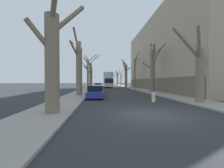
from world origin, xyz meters
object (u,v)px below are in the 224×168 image
at_px(street_tree_right_1, 152,68).
at_px(parked_car_2, 97,88).
at_px(street_tree_left_1, 79,66).
at_px(street_tree_right_0, 199,70).
at_px(lamp_post, 154,66).
at_px(street_tree_right_4, 121,78).
at_px(street_tree_left_3, 90,74).
at_px(parked_car_1, 97,90).
at_px(street_tree_right_5, 118,78).
at_px(parked_car_3, 98,86).
at_px(street_tree_left_2, 88,73).
at_px(street_tree_right_2, 135,72).
at_px(street_tree_left_0, 53,59).
at_px(traffic_bollard, 153,97).
at_px(street_tree_right_3, 126,74).
at_px(parked_car_0, 95,92).
at_px(double_decker_bus, 108,79).

xyz_separation_m(street_tree_right_1, parked_car_2, (-9.09, 5.48, -3.44)).
bearing_deg(street_tree_right_1, street_tree_left_1, -159.73).
bearing_deg(street_tree_right_0, lamp_post, 94.58).
distance_m(street_tree_right_1, street_tree_right_4, 36.75).
bearing_deg(street_tree_left_3, parked_car_1, -83.39).
bearing_deg(street_tree_right_0, street_tree_right_5, 90.18).
xyz_separation_m(parked_car_2, parked_car_3, (-0.00, 6.12, 0.09)).
bearing_deg(street_tree_left_2, street_tree_right_2, 20.26).
distance_m(street_tree_left_0, street_tree_left_2, 23.11).
distance_m(street_tree_right_5, lamp_post, 50.73).
relative_size(street_tree_left_2, street_tree_right_2, 0.87).
xyz_separation_m(street_tree_left_0, street_tree_left_1, (-0.13, 11.04, 0.74)).
distance_m(street_tree_left_2, street_tree_right_2, 11.71).
height_order(street_tree_left_3, parked_car_1, street_tree_left_3).
bearing_deg(street_tree_left_2, lamp_post, -46.06).
xyz_separation_m(street_tree_left_0, traffic_bollard, (7.60, 4.71, -2.75)).
xyz_separation_m(street_tree_right_3, street_tree_right_4, (0.20, 12.52, -1.00)).
height_order(street_tree_left_0, street_tree_right_4, street_tree_right_4).
relative_size(parked_car_0, lamp_post, 0.56).
height_order(street_tree_right_0, parked_car_1, street_tree_right_0).
distance_m(street_tree_right_4, parked_car_3, 26.85).
relative_size(street_tree_left_3, street_tree_right_1, 1.10).
bearing_deg(parked_car_0, street_tree_right_3, 74.05).
height_order(street_tree_right_0, parked_car_0, street_tree_right_0).
relative_size(double_decker_bus, lamp_post, 1.64).
relative_size(street_tree_right_0, street_tree_right_2, 0.72).
relative_size(street_tree_right_2, traffic_bollard, 9.72).
xyz_separation_m(street_tree_left_0, street_tree_right_2, (11.09, 27.15, 1.00)).
bearing_deg(parked_car_0, street_tree_right_1, 37.11).
relative_size(street_tree_left_3, parked_car_0, 2.31).
bearing_deg(street_tree_left_0, traffic_bollard, 31.82).
bearing_deg(street_tree_right_0, double_decker_bus, 100.06).
xyz_separation_m(street_tree_right_0, parked_car_0, (-9.04, 4.83, -2.21)).
distance_m(street_tree_right_0, traffic_bollard, 4.47).
height_order(street_tree_left_2, street_tree_right_3, street_tree_right_3).
bearing_deg(street_tree_right_5, street_tree_right_4, -88.80).
height_order(street_tree_left_1, street_tree_right_4, street_tree_left_1).
bearing_deg(parked_car_1, street_tree_right_5, 79.62).
bearing_deg(parked_car_2, street_tree_right_2, 35.69).
xyz_separation_m(parked_car_0, parked_car_1, (0.00, 6.40, -0.04)).
height_order(street_tree_right_2, parked_car_3, street_tree_right_2).
relative_size(street_tree_left_0, parked_car_2, 1.49).
bearing_deg(street_tree_left_3, street_tree_right_4, 57.20).
relative_size(street_tree_left_2, traffic_bollard, 8.42).
bearing_deg(lamp_post, street_tree_right_1, 75.01).
xyz_separation_m(street_tree_right_1, street_tree_right_4, (-0.00, 36.74, -0.90)).
bearing_deg(street_tree_right_3, street_tree_right_5, 90.07).
distance_m(street_tree_left_2, double_decker_bus, 15.73).
xyz_separation_m(street_tree_left_1, parked_car_3, (2.24, 15.79, -3.25)).
relative_size(street_tree_left_0, street_tree_right_5, 0.99).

